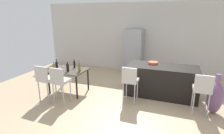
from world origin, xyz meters
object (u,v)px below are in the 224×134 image
object	(u,v)px
bar_chair_middle	(202,88)
dining_table	(68,72)
bar_chair_left	(130,79)
wine_glass_inner	(58,65)
dining_chair_near	(45,78)
kitchen_island	(161,81)
wine_glass_middle	(60,67)
wine_bottle_end	(74,64)
floor_vase	(215,97)
wine_bottle_near	(68,68)
dining_chair_far	(60,80)
wine_bottle_left	(57,66)
wine_bottle_far	(54,68)
refrigerator	(133,52)
fruit_bowl	(153,63)
wine_bottle_right	(79,67)
wine_glass_corner	(63,66)

from	to	relation	value
bar_chair_middle	dining_table	bearing A→B (deg)	178.82
bar_chair_left	wine_glass_inner	world-z (taller)	bar_chair_left
dining_chair_near	wine_glass_inner	size ratio (longest dim) A/B	6.03
kitchen_island	wine_glass_middle	xyz separation A→B (m)	(-2.88, -1.00, 0.40)
wine_bottle_end	floor_vase	distance (m)	4.05
wine_bottle_near	kitchen_island	bearing A→B (deg)	19.22
dining_chair_near	dining_chair_far	world-z (taller)	same
wine_bottle_left	wine_bottle_far	xyz separation A→B (m)	(0.01, -0.14, -0.01)
dining_chair_near	wine_bottle_left	bearing A→B (deg)	93.76
wine_bottle_left	wine_glass_inner	world-z (taller)	wine_bottle_left
wine_bottle_far	refrigerator	distance (m)	3.37
fruit_bowl	wine_bottle_near	bearing A→B (deg)	-155.82
dining_chair_far	wine_bottle_right	distance (m)	0.75
dining_table	wine_glass_inner	size ratio (longest dim) A/B	6.33
bar_chair_left	wine_glass_corner	world-z (taller)	bar_chair_left
wine_bottle_near	floor_vase	distance (m)	4.03
kitchen_island	bar_chair_left	world-z (taller)	bar_chair_left
wine_bottle_left	fruit_bowl	bearing A→B (deg)	21.09
dining_table	wine_glass_inner	bearing A→B (deg)	-172.29
refrigerator	wine_bottle_right	bearing A→B (deg)	-110.60
wine_bottle_left	wine_bottle_far	world-z (taller)	wine_bottle_left
wine_glass_corner	refrigerator	size ratio (longest dim) A/B	0.09
dining_chair_near	wine_glass_inner	distance (m)	0.75
wine_bottle_near	fruit_bowl	size ratio (longest dim) A/B	1.01
dining_table	dining_chair_near	xyz separation A→B (m)	(-0.25, -0.77, 0.04)
wine_glass_inner	fruit_bowl	bearing A→B (deg)	18.75
bar_chair_middle	fruit_bowl	size ratio (longest dim) A/B	3.57
bar_chair_left	refrigerator	size ratio (longest dim) A/B	0.57
wine_bottle_near	wine_glass_inner	distance (m)	0.44
fruit_bowl	dining_chair_near	bearing A→B (deg)	-148.30
floor_vase	wine_bottle_right	bearing A→B (deg)	-177.04
kitchen_island	wine_bottle_far	bearing A→B (deg)	-160.54
floor_vase	kitchen_island	bearing A→B (deg)	154.14
dining_chair_near	refrigerator	bearing A→B (deg)	63.29
dining_table	wine_glass_middle	bearing A→B (deg)	-117.41
dining_chair_near	floor_vase	distance (m)	4.44
kitchen_island	refrigerator	xyz separation A→B (m)	(-1.31, 1.83, 0.46)
wine_bottle_near	refrigerator	size ratio (longest dim) A/B	0.16
wine_bottle_near	refrigerator	distance (m)	3.07
wine_bottle_right	wine_bottle_left	xyz separation A→B (m)	(-0.73, -0.09, -0.00)
dining_table	wine_bottle_right	world-z (taller)	wine_bottle_right
wine_glass_corner	fruit_bowl	bearing A→B (deg)	19.67
wine_bottle_left	wine_bottle_near	bearing A→B (deg)	0.07
bar_chair_left	dining_table	size ratio (longest dim) A/B	0.95
fruit_bowl	floor_vase	distance (m)	1.88
dining_table	wine_glass_middle	size ratio (longest dim) A/B	6.33
kitchen_island	bar_chair_middle	xyz separation A→B (m)	(1.01, -0.84, 0.24)
wine_bottle_end	wine_glass_middle	bearing A→B (deg)	-111.98
refrigerator	wine_bottle_end	bearing A→B (deg)	-120.32
dining_chair_far	dining_chair_near	bearing A→B (deg)	180.00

